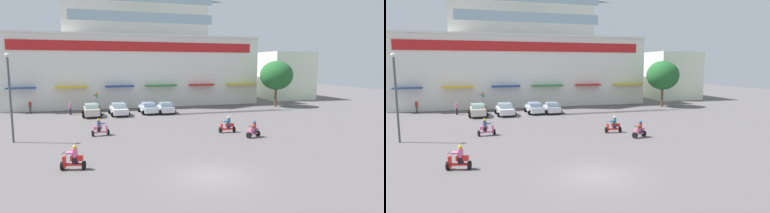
% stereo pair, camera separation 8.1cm
% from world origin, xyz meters
% --- Properties ---
extents(ground_plane, '(128.00, 128.00, 0.00)m').
position_xyz_m(ground_plane, '(0.00, 13.00, 0.00)').
color(ground_plane, '#5D5859').
extents(colonial_building, '(37.51, 14.98, 19.15)m').
position_xyz_m(colonial_building, '(0.00, 35.42, 8.10)').
color(colonial_building, white).
rests_on(colonial_building, ground).
extents(flank_building_right, '(8.31, 10.94, 8.58)m').
position_xyz_m(flank_building_right, '(27.48, 37.15, 4.29)').
color(flank_building_right, silver).
rests_on(flank_building_right, ground).
extents(plaza_tree_1, '(4.88, 4.66, 6.85)m').
position_xyz_m(plaza_tree_1, '(19.61, 25.63, 4.69)').
color(plaza_tree_1, brown).
rests_on(plaza_tree_1, ground).
extents(parked_car_0, '(2.51, 4.40, 1.53)m').
position_xyz_m(parked_car_0, '(-6.88, 23.85, 0.78)').
color(parked_car_0, beige).
rests_on(parked_car_0, ground).
extents(parked_car_1, '(2.60, 4.56, 1.50)m').
position_xyz_m(parked_car_1, '(-3.65, 23.80, 0.76)').
color(parked_car_1, silver).
rests_on(parked_car_1, ground).
extents(parked_car_2, '(2.50, 4.31, 1.40)m').
position_xyz_m(parked_car_2, '(0.12, 24.31, 0.72)').
color(parked_car_2, silver).
rests_on(parked_car_2, ground).
extents(parked_car_3, '(2.26, 3.82, 1.38)m').
position_xyz_m(parked_car_3, '(2.33, 23.84, 0.70)').
color(parked_car_3, silver).
rests_on(parked_car_3, ground).
extents(scooter_rider_2, '(1.44, 1.03, 1.46)m').
position_xyz_m(scooter_rider_2, '(6.81, 8.05, 0.61)').
color(scooter_rider_2, black).
rests_on(scooter_rider_2, ground).
extents(scooter_rider_3, '(1.47, 0.78, 1.50)m').
position_xyz_m(scooter_rider_3, '(-7.51, 3.39, 0.62)').
color(scooter_rider_3, black).
rests_on(scooter_rider_3, ground).
extents(scooter_rider_4, '(1.53, 0.63, 1.56)m').
position_xyz_m(scooter_rider_4, '(5.41, 10.52, 0.63)').
color(scooter_rider_4, black).
rests_on(scooter_rider_4, ground).
extents(scooter_rider_5, '(1.57, 0.84, 1.55)m').
position_xyz_m(scooter_rider_5, '(-5.94, 12.50, 0.64)').
color(scooter_rider_5, black).
rests_on(scooter_rider_5, ground).
extents(pedestrian_0, '(0.48, 0.48, 1.59)m').
position_xyz_m(pedestrian_0, '(-9.48, 25.79, 0.90)').
color(pedestrian_0, '#2C1D42').
rests_on(pedestrian_0, ground).
extents(pedestrian_1, '(0.53, 0.53, 1.70)m').
position_xyz_m(pedestrian_1, '(-14.59, 28.70, 0.96)').
color(pedestrian_1, '#454A39').
rests_on(pedestrian_1, ground).
extents(streetlamp_near, '(0.40, 0.40, 7.14)m').
position_xyz_m(streetlamp_near, '(-12.69, 11.88, 4.15)').
color(streetlamp_near, '#474C51').
rests_on(streetlamp_near, ground).
extents(balloon_vendor_cart, '(1.06, 0.89, 2.54)m').
position_xyz_m(balloon_vendor_cart, '(-6.35, 27.81, 1.13)').
color(balloon_vendor_cart, '#A0674D').
rests_on(balloon_vendor_cart, ground).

